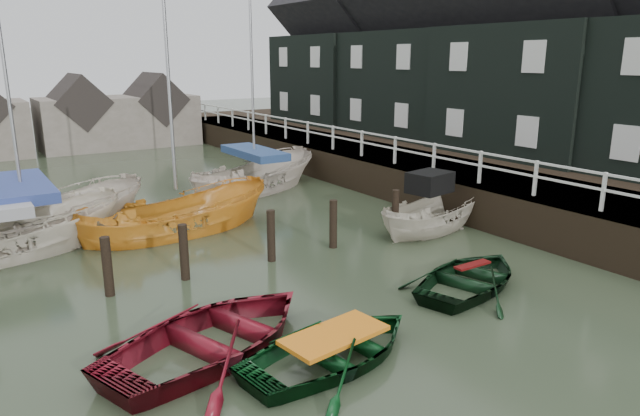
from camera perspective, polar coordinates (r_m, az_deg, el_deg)
ground at (r=12.42m, az=-3.06°, el=-10.31°), size 120.00×120.00×0.00m
pier at (r=25.27m, az=4.05°, el=4.39°), size 3.04×32.00×2.70m
land_strip at (r=29.03m, az=12.76°, el=3.99°), size 14.00×38.00×1.50m
quay_houses at (r=27.64m, az=15.50°, el=15.15°), size 6.52×28.14×10.01m
mooring_pilings at (r=14.34m, az=-13.08°, el=-5.02°), size 13.72×0.22×1.80m
far_sheds at (r=36.48m, az=-23.21°, el=8.28°), size 14.00×4.08×4.39m
rowboat_red at (r=11.05m, az=-10.33°, el=-13.92°), size 5.33×4.53×0.94m
rowboat_green at (r=10.59m, az=1.45°, el=-15.05°), size 4.01×3.10×0.77m
rowboat_dkgreen at (r=14.10m, az=14.86°, el=-7.65°), size 4.27×3.58×0.76m
motorboat at (r=18.35m, az=11.12°, el=-1.87°), size 4.76×2.49×2.70m
sailboat_a at (r=18.00m, az=-28.91°, el=-3.92°), size 6.95×3.53×10.59m
sailboat_b at (r=18.80m, az=-27.14°, el=-2.96°), size 7.77×4.25×11.28m
sailboat_c at (r=18.46m, az=-13.96°, el=-2.19°), size 6.51×2.91×10.01m
sailboat_d at (r=23.65m, az=-6.48°, el=2.01°), size 7.11×4.65×12.55m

